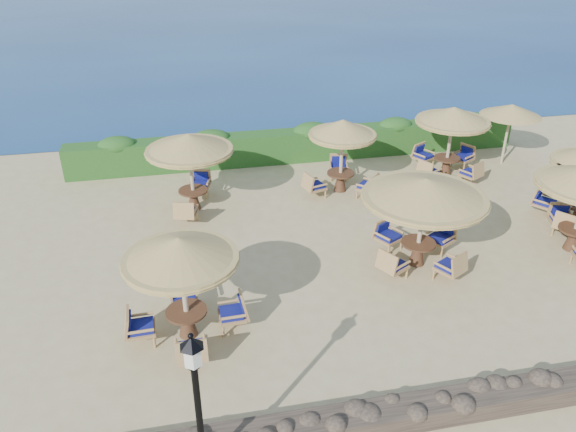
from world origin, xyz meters
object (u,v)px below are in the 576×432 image
(cafe_set_3, at_px, (190,153))
(cafe_set_4, at_px, (342,144))
(cafe_set_1, at_px, (424,202))
(cafe_set_0, at_px, (182,272))
(lamp_post, at_px, (200,422))
(extra_parasol, at_px, (511,110))
(cafe_set_5, at_px, (451,130))

(cafe_set_3, distance_m, cafe_set_4, 5.22)
(cafe_set_1, xyz_separation_m, cafe_set_4, (-0.79, 5.03, -0.17))
(cafe_set_3, bearing_deg, cafe_set_0, -94.43)
(lamp_post, xyz_separation_m, extra_parasol, (12.60, 12.00, 0.62))
(cafe_set_4, height_order, cafe_set_5, same)
(cafe_set_0, height_order, cafe_set_1, same)
(lamp_post, height_order, extra_parasol, lamp_post)
(cafe_set_4, bearing_deg, extra_parasol, 9.12)
(cafe_set_3, height_order, cafe_set_5, same)
(cafe_set_1, relative_size, cafe_set_3, 1.18)
(cafe_set_1, bearing_deg, cafe_set_3, 142.15)
(cafe_set_0, bearing_deg, cafe_set_5, 36.27)
(cafe_set_1, height_order, cafe_set_3, same)
(cafe_set_1, bearing_deg, cafe_set_4, 98.95)
(cafe_set_0, height_order, cafe_set_4, same)
(lamp_post, distance_m, cafe_set_1, 8.66)
(cafe_set_5, bearing_deg, cafe_set_4, -172.92)
(extra_parasol, relative_size, cafe_set_1, 0.70)
(cafe_set_3, xyz_separation_m, cafe_set_5, (9.52, 0.91, -0.22))
(lamp_post, bearing_deg, cafe_set_0, 91.57)
(extra_parasol, bearing_deg, cafe_set_1, -135.31)
(lamp_post, bearing_deg, cafe_set_5, 49.04)
(cafe_set_1, relative_size, cafe_set_5, 1.22)
(cafe_set_4, xyz_separation_m, cafe_set_5, (4.32, 0.54, 0.01))
(cafe_set_3, bearing_deg, cafe_set_1, -37.85)
(cafe_set_3, bearing_deg, cafe_set_4, 4.10)
(cafe_set_4, bearing_deg, cafe_set_0, -129.90)
(extra_parasol, distance_m, cafe_set_0, 14.99)
(extra_parasol, bearing_deg, cafe_set_4, -170.88)
(lamp_post, xyz_separation_m, cafe_set_5, (9.91, 11.41, 0.25))
(cafe_set_1, distance_m, cafe_set_4, 5.09)
(cafe_set_1, bearing_deg, lamp_post, -137.50)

